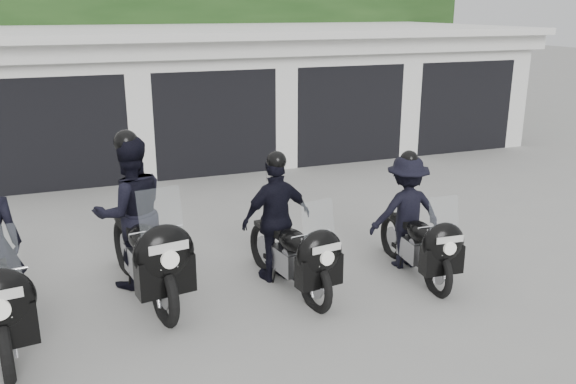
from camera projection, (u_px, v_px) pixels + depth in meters
name	position (u px, v px, depth m)	size (l,w,h in m)	color
ground	(321.00, 276.00, 8.13)	(80.00, 80.00, 0.00)	gray
garage_block	(189.00, 93.00, 14.91)	(16.40, 6.80, 2.96)	silver
background_vegetation	(166.00, 29.00, 18.99)	(20.00, 3.90, 5.80)	#183513
police_bike_b	(137.00, 224.00, 7.48)	(1.09, 2.38, 2.09)	black
police_bike_c	(283.00, 229.00, 7.71)	(1.04, 2.03, 1.78)	black
police_bike_d	(411.00, 220.00, 8.13)	(1.05, 1.93, 1.68)	black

